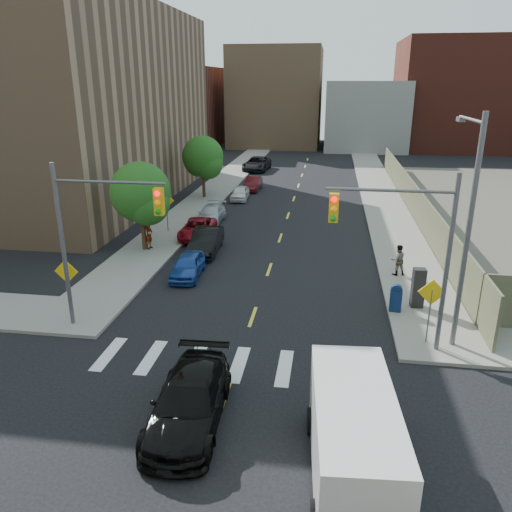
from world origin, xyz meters
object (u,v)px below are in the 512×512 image
(parked_car_red, at_px, (198,229))
(parked_car_silver, at_px, (211,214))
(cargo_van, at_px, (353,432))
(pedestrian_east, at_px, (398,260))
(parked_car_black, at_px, (206,241))
(parked_car_white, at_px, (240,193))
(parked_car_grey, at_px, (257,164))
(black_sedan, at_px, (189,401))
(parked_car_maroon, at_px, (253,184))
(mailbox, at_px, (396,298))
(parked_car_blue, at_px, (188,266))
(payphone, at_px, (418,288))
(pedestrian_west, at_px, (149,235))

(parked_car_red, xyz_separation_m, parked_car_silver, (0.00, 3.91, 0.01))
(parked_car_silver, distance_m, cargo_van, 25.89)
(parked_car_silver, height_order, pedestrian_east, pedestrian_east)
(parked_car_black, distance_m, parked_car_white, 14.44)
(parked_car_grey, height_order, black_sedan, parked_car_grey)
(parked_car_black, distance_m, cargo_van, 19.15)
(parked_car_red, xyz_separation_m, parked_car_grey, (0.00, 27.05, 0.17))
(parked_car_maroon, height_order, parked_car_grey, parked_car_grey)
(cargo_van, relative_size, mailbox, 4.32)
(parked_car_blue, distance_m, payphone, 11.79)
(parked_car_maroon, bearing_deg, payphone, -64.86)
(mailbox, bearing_deg, parked_car_maroon, 117.58)
(parked_car_black, height_order, parked_car_silver, parked_car_black)
(parked_car_blue, relative_size, pedestrian_east, 2.17)
(parked_car_black, xyz_separation_m, pedestrian_east, (11.10, -2.57, 0.26))
(pedestrian_east, bearing_deg, cargo_van, 65.99)
(parked_car_black, xyz_separation_m, parked_car_white, (-0.50, 14.43, -0.12))
(parked_car_silver, relative_size, payphone, 2.30)
(parked_car_silver, height_order, pedestrian_west, pedestrian_west)
(parked_car_maroon, bearing_deg, parked_car_red, -94.07)
(pedestrian_west, bearing_deg, mailbox, -110.26)
(parked_car_silver, relative_size, cargo_van, 0.78)
(black_sedan, bearing_deg, parked_car_grey, 93.26)
(black_sedan, bearing_deg, parked_car_white, 94.74)
(parked_car_maroon, xyz_separation_m, pedestrian_west, (-3.53, -19.01, 0.40))
(cargo_van, bearing_deg, parked_car_maroon, 98.63)
(black_sedan, xyz_separation_m, mailbox, (7.10, 8.74, 0.02))
(parked_car_silver, xyz_separation_m, payphone, (12.82, -13.34, 0.46))
(parked_car_red, distance_m, parked_car_grey, 27.05)
(parked_car_white, distance_m, parked_car_grey, 15.51)
(parked_car_red, distance_m, mailbox, 15.49)
(payphone, bearing_deg, pedestrian_west, 152.64)
(parked_car_black, relative_size, payphone, 2.38)
(parked_car_black, distance_m, parked_car_silver, 6.91)
(parked_car_black, bearing_deg, parked_car_blue, -92.71)
(parked_car_blue, relative_size, parked_car_grey, 0.64)
(parked_car_grey, distance_m, cargo_van, 48.16)
(parked_car_blue, relative_size, pedestrian_west, 2.04)
(parked_car_grey, bearing_deg, black_sedan, -79.83)
(parked_car_silver, xyz_separation_m, pedestrian_west, (-2.23, -7.08, 0.42))
(payphone, bearing_deg, parked_car_maroon, 109.73)
(parked_car_maroon, bearing_deg, black_sedan, -83.76)
(parked_car_white, distance_m, pedestrian_west, 15.05)
(parked_car_silver, xyz_separation_m, parked_car_white, (0.80, 7.65, -0.01))
(parked_car_black, xyz_separation_m, mailbox, (10.50, -7.16, 0.04))
(black_sedan, bearing_deg, parked_car_red, 101.47)
(cargo_van, bearing_deg, parked_car_silver, 107.35)
(black_sedan, bearing_deg, cargo_van, -18.62)
(pedestrian_east, bearing_deg, parked_car_red, -36.70)
(parked_car_red, relative_size, pedestrian_east, 2.64)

